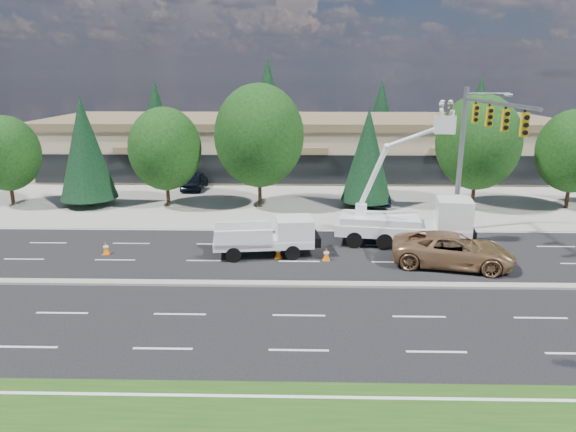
{
  "coord_description": "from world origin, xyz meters",
  "views": [
    {
      "loc": [
        -0.01,
        -22.72,
        9.74
      ],
      "look_at": [
        -0.61,
        3.7,
        2.4
      ],
      "focal_mm": 32.0,
      "sensor_mm": 36.0,
      "label": 1
    }
  ],
  "objects_px": {
    "signal_mast": "(474,140)",
    "utility_pickup": "(271,240)",
    "minivan": "(453,250)",
    "bucket_truck": "(414,216)"
  },
  "relations": [
    {
      "from": "bucket_truck",
      "to": "minivan",
      "type": "relative_size",
      "value": 1.35
    },
    {
      "from": "signal_mast",
      "to": "bucket_truck",
      "type": "bearing_deg",
      "value": -164.33
    },
    {
      "from": "utility_pickup",
      "to": "bucket_truck",
      "type": "bearing_deg",
      "value": 5.33
    },
    {
      "from": "signal_mast",
      "to": "utility_pickup",
      "type": "xyz_separation_m",
      "value": [
        -11.62,
        -2.79,
        -5.19
      ]
    },
    {
      "from": "bucket_truck",
      "to": "minivan",
      "type": "height_order",
      "value": "bucket_truck"
    },
    {
      "from": "signal_mast",
      "to": "minivan",
      "type": "height_order",
      "value": "signal_mast"
    },
    {
      "from": "signal_mast",
      "to": "minivan",
      "type": "relative_size",
      "value": 1.63
    },
    {
      "from": "bucket_truck",
      "to": "minivan",
      "type": "xyz_separation_m",
      "value": [
        1.37,
        -3.3,
        -0.93
      ]
    },
    {
      "from": "signal_mast",
      "to": "utility_pickup",
      "type": "distance_m",
      "value": 13.04
    },
    {
      "from": "minivan",
      "to": "bucket_truck",
      "type": "bearing_deg",
      "value": 34.96
    }
  ]
}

